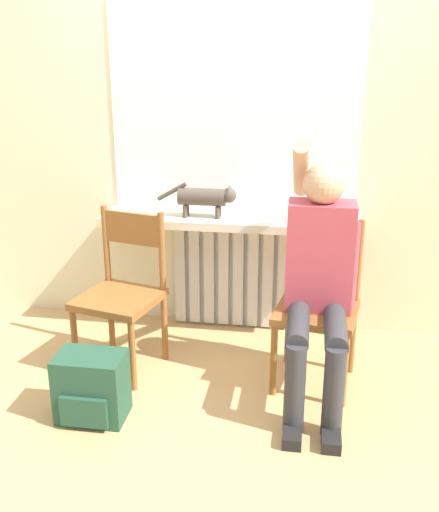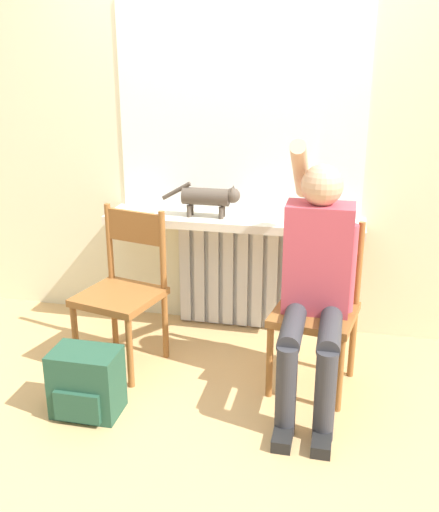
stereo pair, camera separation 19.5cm
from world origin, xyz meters
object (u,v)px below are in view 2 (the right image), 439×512
chair_right (317,305)px  cat (210,197)px  chair_left (123,288)px  backpack (87,383)px  person (316,276)px

chair_right → cat: cat is taller
chair_left → cat: bearing=63.8°
chair_left → backpack: chair_left is taller
cat → chair_left: bearing=-130.0°
chair_right → cat: (-0.69, 0.47, 0.44)m
cat → backpack: 1.31m
chair_right → person: 0.25m
chair_right → person: (-0.01, -0.13, 0.21)m
chair_left → person: bearing=7.2°
person → backpack: bearing=-159.2°
chair_left → backpack: size_ratio=2.63×
cat → backpack: bearing=-111.6°
chair_left → chair_right: bearing=13.9°
person → cat: size_ratio=2.74×
chair_right → cat: size_ratio=1.84×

